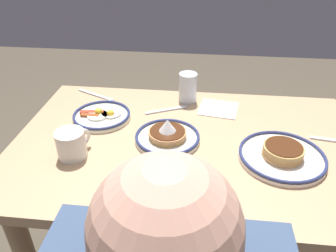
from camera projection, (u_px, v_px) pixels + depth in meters
name	position (u px, v px, depth m)	size (l,w,h in m)	color
dining_table	(187.00, 168.00, 1.21)	(1.22, 0.79, 0.76)	tan
plate_near_main	(102.00, 116.00, 1.27)	(0.22, 0.22, 0.04)	silver
plate_center_pancakes	(168.00, 135.00, 1.15)	(0.23, 0.23, 0.08)	silver
plate_far_companion	(282.00, 155.00, 1.05)	(0.28, 0.28, 0.05)	silver
coffee_mug	(72.00, 144.00, 1.05)	(0.09, 0.12, 0.09)	white
drinking_glass	(188.00, 89.00, 1.37)	(0.08, 0.08, 0.12)	silver
cell_phone	(125.00, 194.00, 0.92)	(0.14, 0.07, 0.01)	black
paper_napkin	(218.00, 109.00, 1.34)	(0.15, 0.14, 0.00)	white
fork_near	(167.00, 110.00, 1.33)	(0.17, 0.09, 0.01)	silver
fork_far	(96.00, 95.00, 1.44)	(0.19, 0.10, 0.01)	silver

